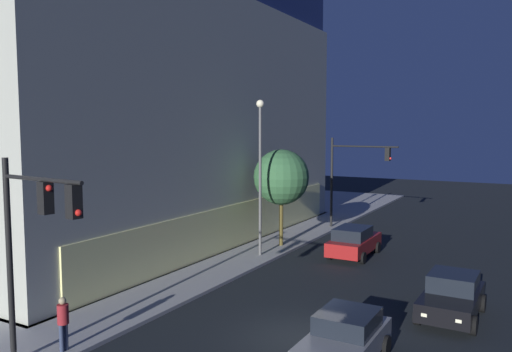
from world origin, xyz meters
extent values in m
plane|color=black|center=(0.00, 0.00, 0.00)|extent=(120.00, 120.00, 0.00)
cube|color=#4C4C51|center=(10.46, 21.53, 0.07)|extent=(29.54, 25.63, 0.15)
cube|color=#F3EF97|center=(10.46, 9.12, 1.46)|extent=(26.22, 0.60, 2.62)
cube|color=#A0A394|center=(10.46, 21.53, 7.75)|extent=(29.14, 25.23, 15.20)
cylinder|color=black|center=(-6.18, 6.80, 3.28)|extent=(0.18, 0.18, 6.26)
cylinder|color=black|center=(-6.35, 5.01, 5.86)|extent=(0.46, 3.58, 0.12)
cube|color=black|center=(-6.37, 4.83, 5.36)|extent=(0.35, 0.35, 0.90)
sphere|color=red|center=(-6.38, 4.65, 5.64)|extent=(0.18, 0.18, 0.18)
cube|color=black|center=(-6.49, 3.58, 5.36)|extent=(0.35, 0.35, 0.90)
sphere|color=red|center=(-6.50, 3.40, 5.08)|extent=(0.18, 0.18, 0.18)
cylinder|color=black|center=(19.25, 6.16, 3.42)|extent=(0.18, 0.18, 6.53)
cylinder|color=black|center=(19.02, 3.71, 6.08)|extent=(0.59, 4.91, 0.12)
cube|color=black|center=(18.85, 2.00, 5.58)|extent=(0.35, 0.35, 0.90)
sphere|color=red|center=(18.84, 1.82, 5.30)|extent=(0.18, 0.18, 0.18)
cylinder|color=#565656|center=(9.17, 6.62, 4.34)|extent=(0.16, 0.16, 8.38)
sphere|color=#F9EFC6|center=(9.17, 6.62, 8.68)|extent=(0.44, 0.44, 0.44)
cylinder|color=#4E431E|center=(11.96, 6.67, 1.58)|extent=(0.24, 0.24, 2.86)
sphere|color=#315F37|center=(11.96, 6.67, 4.37)|extent=(3.39, 3.39, 3.39)
cylinder|color=#2D3851|center=(-4.80, 6.10, 0.60)|extent=(0.14, 0.14, 0.90)
cylinder|color=#2D3851|center=(-4.98, 6.10, 0.60)|extent=(0.14, 0.14, 0.90)
cylinder|color=maroon|center=(-4.89, 6.10, 1.36)|extent=(0.36, 0.36, 0.63)
sphere|color=#9D8C66|center=(-4.89, 6.10, 1.80)|extent=(0.24, 0.24, 0.24)
cube|color=slate|center=(-1.12, -1.97, 0.67)|extent=(4.08, 1.90, 0.67)
cube|color=black|center=(-0.82, -1.97, 1.30)|extent=(1.97, 1.70, 0.58)
cylinder|color=black|center=(0.13, -2.91, 0.33)|extent=(0.66, 0.25, 0.66)
cylinder|color=black|center=(0.14, -1.05, 0.33)|extent=(0.66, 0.25, 0.66)
cube|color=black|center=(4.61, -4.27, 0.69)|extent=(4.30, 2.00, 0.69)
cube|color=black|center=(4.93, -4.28, 1.36)|extent=(1.97, 1.76, 0.65)
cube|color=#F9F4CC|center=(2.52, -4.81, 0.69)|extent=(0.12, 0.20, 0.12)
cube|color=#F9F4CC|center=(2.54, -3.66, 0.69)|extent=(0.12, 0.20, 0.12)
cylinder|color=black|center=(3.27, -5.21, 0.35)|extent=(0.70, 0.25, 0.70)
cylinder|color=black|center=(3.31, -3.29, 0.35)|extent=(0.70, 0.25, 0.70)
cylinder|color=black|center=(5.91, -5.26, 0.35)|extent=(0.70, 0.25, 0.70)
cylinder|color=black|center=(5.95, -3.34, 0.35)|extent=(0.70, 0.25, 0.70)
cube|color=maroon|center=(12.10, 2.05, 0.71)|extent=(4.60, 1.89, 0.76)
cube|color=black|center=(11.75, 2.05, 1.41)|extent=(2.39, 1.70, 0.65)
cube|color=#F9F4CC|center=(14.35, 2.61, 0.71)|extent=(0.12, 0.20, 0.12)
cube|color=#F9F4CC|center=(14.35, 1.48, 0.71)|extent=(0.12, 0.20, 0.12)
cylinder|color=black|center=(13.52, 2.99, 0.33)|extent=(0.65, 0.24, 0.65)
cylinder|color=black|center=(13.52, 1.10, 0.33)|extent=(0.65, 0.24, 0.65)
cylinder|color=black|center=(10.67, 2.99, 0.33)|extent=(0.65, 0.24, 0.65)
cylinder|color=black|center=(10.67, 1.10, 0.33)|extent=(0.65, 0.24, 0.65)
camera|label=1|loc=(-15.55, -6.92, 7.21)|focal=35.44mm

